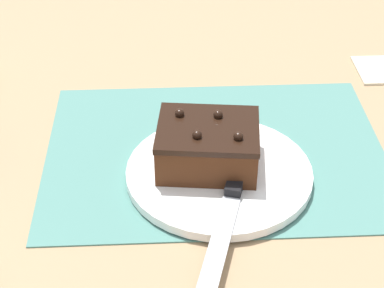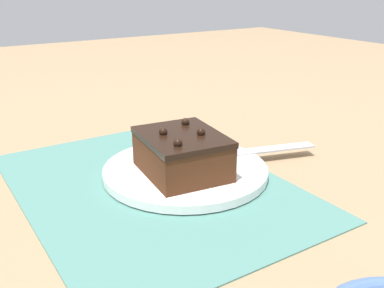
% 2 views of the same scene
% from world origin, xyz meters
% --- Properties ---
extents(ground_plane, '(3.00, 3.00, 0.00)m').
position_xyz_m(ground_plane, '(0.00, 0.00, 0.00)').
color(ground_plane, '#9E7F5B').
extents(placemat_woven, '(0.46, 0.34, 0.00)m').
position_xyz_m(placemat_woven, '(0.00, 0.00, 0.00)').
color(placemat_woven, slate).
rests_on(placemat_woven, ground_plane).
extents(cake_plate, '(0.24, 0.24, 0.01)m').
position_xyz_m(cake_plate, '(-0.00, 0.06, 0.01)').
color(cake_plate, white).
rests_on(cake_plate, placemat_woven).
extents(chocolate_cake, '(0.14, 0.12, 0.07)m').
position_xyz_m(chocolate_cake, '(0.01, 0.04, 0.05)').
color(chocolate_cake, '#472614').
rests_on(chocolate_cake, cake_plate).
extents(serving_knife, '(0.09, 0.25, 0.01)m').
position_xyz_m(serving_knife, '(-0.01, 0.12, 0.02)').
color(serving_knife, black).
rests_on(serving_knife, cake_plate).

